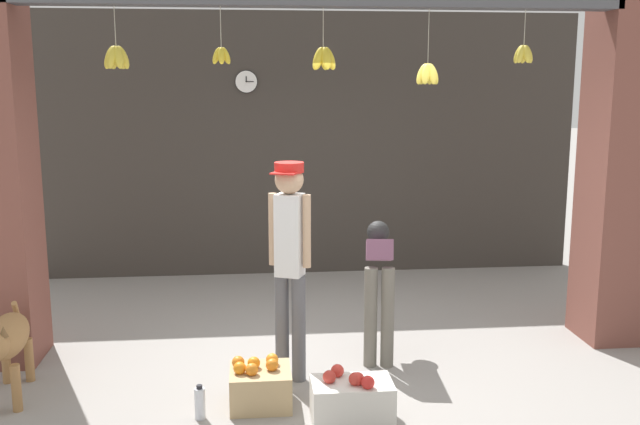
# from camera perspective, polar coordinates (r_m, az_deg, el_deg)

# --- Properties ---
(ground_plane) EXTENTS (60.00, 60.00, 0.00)m
(ground_plane) POSITION_cam_1_polar(r_m,az_deg,el_deg) (6.25, 0.40, -11.69)
(ground_plane) COLOR gray
(shop_back_wall) EXTENTS (6.83, 0.12, 3.18)m
(shop_back_wall) POSITION_cam_1_polar(r_m,az_deg,el_deg) (8.74, -1.63, 5.40)
(shop_back_wall) COLOR #38332D
(shop_back_wall) RESTS_ON ground_plane
(shop_pillar_right) EXTENTS (0.70, 0.60, 3.18)m
(shop_pillar_right) POSITION_cam_1_polar(r_m,az_deg,el_deg) (6.98, 23.40, 3.30)
(shop_pillar_right) COLOR brown
(shop_pillar_right) RESTS_ON ground_plane
(dog) EXTENTS (0.37, 1.03, 0.69)m
(dog) POSITION_cam_1_polar(r_m,az_deg,el_deg) (5.84, -23.78, -9.34)
(dog) COLOR #9E7042
(dog) RESTS_ON ground_plane
(shopkeeper) EXTENTS (0.32, 0.31, 1.75)m
(shopkeeper) POSITION_cam_1_polar(r_m,az_deg,el_deg) (5.54, -2.44, -3.19)
(shopkeeper) COLOR #56565B
(shopkeeper) RESTS_ON ground_plane
(worker_stooping) EXTENTS (0.33, 0.84, 1.11)m
(worker_stooping) POSITION_cam_1_polar(r_m,az_deg,el_deg) (6.13, 4.73, -4.85)
(worker_stooping) COLOR #6B665B
(worker_stooping) RESTS_ON ground_plane
(fruit_crate_oranges) EXTENTS (0.45, 0.42, 0.36)m
(fruit_crate_oranges) POSITION_cam_1_polar(r_m,az_deg,el_deg) (5.40, -4.82, -13.61)
(fruit_crate_oranges) COLOR tan
(fruit_crate_oranges) RESTS_ON ground_plane
(fruit_crate_apples) EXTENTS (0.57, 0.35, 0.39)m
(fruit_crate_apples) POSITION_cam_1_polar(r_m,az_deg,el_deg) (5.14, 2.56, -14.79)
(fruit_crate_apples) COLOR silver
(fruit_crate_apples) RESTS_ON ground_plane
(water_bottle) EXTENTS (0.08, 0.08, 0.25)m
(water_bottle) POSITION_cam_1_polar(r_m,az_deg,el_deg) (5.27, -9.59, -14.79)
(water_bottle) COLOR silver
(water_bottle) RESTS_ON ground_plane
(wall_clock) EXTENTS (0.27, 0.03, 0.27)m
(wall_clock) POSITION_cam_1_polar(r_m,az_deg,el_deg) (8.61, -5.92, 10.37)
(wall_clock) COLOR black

